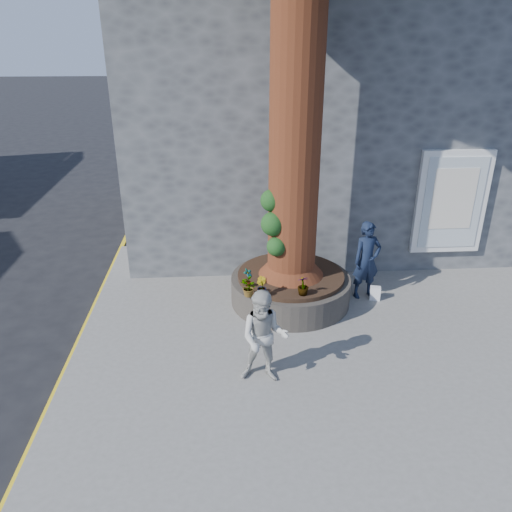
{
  "coord_description": "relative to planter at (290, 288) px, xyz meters",
  "views": [
    {
      "loc": [
        -0.45,
        -6.53,
        4.95
      ],
      "look_at": [
        0.11,
        1.69,
        1.25
      ],
      "focal_mm": 35.0,
      "sensor_mm": 36.0,
      "label": 1
    }
  ],
  "objects": [
    {
      "name": "plant_b",
      "position": [
        -0.64,
        -0.85,
        0.49
      ],
      "size": [
        0.26,
        0.27,
        0.36
      ],
      "primitive_type": "imported",
      "rotation": [
        0.0,
        0.0,
        2.09
      ],
      "color": "gray",
      "rests_on": "planter"
    },
    {
      "name": "plant_c",
      "position": [
        0.1,
        -0.85,
        0.49
      ],
      "size": [
        0.23,
        0.23,
        0.36
      ],
      "primitive_type": "imported",
      "rotation": [
        0.0,
        0.0,
        3.32
      ],
      "color": "gray",
      "rests_on": "planter"
    },
    {
      "name": "pavement",
      "position": [
        0.7,
        -1.0,
        -0.35
      ],
      "size": [
        9.0,
        8.0,
        0.12
      ],
      "primitive_type": "cube",
      "color": "slate",
      "rests_on": "ground"
    },
    {
      "name": "plant_d",
      "position": [
        -0.85,
        -0.85,
        0.47
      ],
      "size": [
        0.35,
        0.37,
        0.33
      ],
      "primitive_type": "imported",
      "rotation": [
        0.0,
        0.0,
        5.06
      ],
      "color": "gray",
      "rests_on": "planter"
    },
    {
      "name": "plant_a",
      "position": [
        -0.85,
        -0.5,
        0.49
      ],
      "size": [
        0.22,
        0.23,
        0.36
      ],
      "primitive_type": "imported",
      "rotation": [
        0.0,
        0.0,
        0.81
      ],
      "color": "gray",
      "rests_on": "planter"
    },
    {
      "name": "yellow_line",
      "position": [
        -3.85,
        -1.0,
        -0.41
      ],
      "size": [
        0.1,
        30.0,
        0.01
      ],
      "primitive_type": "cube",
      "color": "yellow",
      "rests_on": "ground"
    },
    {
      "name": "ground",
      "position": [
        -0.8,
        -2.0,
        -0.41
      ],
      "size": [
        120.0,
        120.0,
        0.0
      ],
      "primitive_type": "plane",
      "color": "black",
      "rests_on": "ground"
    },
    {
      "name": "man",
      "position": [
        1.5,
        0.11,
        0.49
      ],
      "size": [
        0.64,
        0.5,
        1.56
      ],
      "primitive_type": "imported",
      "rotation": [
        0.0,
        0.0,
        0.24
      ],
      "color": "#111B31",
      "rests_on": "pavement"
    },
    {
      "name": "shopping_bag",
      "position": [
        1.68,
        -0.06,
        -0.15
      ],
      "size": [
        0.22,
        0.16,
        0.28
      ],
      "primitive_type": "cube",
      "rotation": [
        0.0,
        0.0,
        -0.24
      ],
      "color": "white",
      "rests_on": "pavement"
    },
    {
      "name": "planter",
      "position": [
        0.0,
        0.0,
        0.0
      ],
      "size": [
        2.3,
        2.3,
        0.6
      ],
      "color": "black",
      "rests_on": "pavement"
    },
    {
      "name": "stone_shop",
      "position": [
        1.7,
        5.2,
        2.75
      ],
      "size": [
        10.3,
        8.3,
        6.3
      ],
      "color": "#4B4D50",
      "rests_on": "ground"
    },
    {
      "name": "woman",
      "position": [
        -0.71,
        -2.37,
        0.45
      ],
      "size": [
        0.8,
        0.67,
        1.49
      ],
      "primitive_type": "imported",
      "rotation": [
        0.0,
        0.0,
        -0.15
      ],
      "color": "#B4B3AC",
      "rests_on": "pavement"
    }
  ]
}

